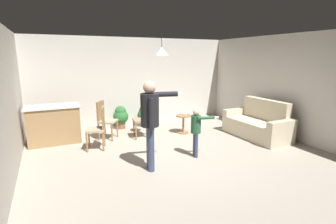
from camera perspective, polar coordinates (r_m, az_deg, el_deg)
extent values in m
plane|color=#9E9384|center=(5.73, 2.92, -9.67)|extent=(7.68, 7.68, 0.00)
cube|color=beige|center=(8.32, -7.47, 6.69)|extent=(6.40, 0.10, 2.70)
cube|color=beige|center=(4.80, -32.93, 0.81)|extent=(0.10, 6.40, 2.70)
cube|color=beige|center=(7.44, 25.45, 4.97)|extent=(0.10, 6.40, 2.70)
cube|color=beige|center=(7.34, 18.81, -3.55)|extent=(0.89, 1.46, 0.45)
cube|color=beige|center=(7.46, 20.84, 0.50)|extent=(0.24, 1.44, 0.55)
cube|color=beige|center=(6.80, 23.70, -4.38)|extent=(0.85, 0.20, 0.63)
cube|color=beige|center=(7.88, 14.70, -1.55)|extent=(0.85, 0.20, 0.63)
cylinder|color=olive|center=(7.13, 25.13, -6.16)|extent=(0.05, 0.05, 0.06)
cylinder|color=olive|center=(8.16, 16.36, -3.25)|extent=(0.05, 0.05, 0.06)
cylinder|color=olive|center=(6.65, 21.61, -7.14)|extent=(0.05, 0.05, 0.06)
cylinder|color=olive|center=(7.74, 12.81, -3.88)|extent=(0.05, 0.05, 0.06)
cube|color=#99754C|center=(7.02, -23.86, -2.71)|extent=(1.20, 0.60, 0.91)
cube|color=beige|center=(6.92, -24.19, 1.10)|extent=(1.26, 0.66, 0.04)
cylinder|color=olive|center=(7.25, 3.41, -0.80)|extent=(0.44, 0.44, 0.03)
cylinder|color=olive|center=(7.32, 3.39, -2.78)|extent=(0.06, 0.06, 0.49)
cylinder|color=olive|center=(7.38, 3.37, -4.51)|extent=(0.31, 0.31, 0.03)
cylinder|color=#384260|center=(5.05, -4.08, -7.55)|extent=(0.13, 0.13, 0.86)
cylinder|color=#384260|center=(4.88, -3.77, -8.25)|extent=(0.13, 0.13, 0.86)
cylinder|color=black|center=(4.77, -4.05, 0.44)|extent=(0.34, 0.34, 0.61)
sphere|color=#D8AD8C|center=(4.70, -4.13, 5.48)|extent=(0.23, 0.23, 0.23)
cylinder|color=black|center=(4.96, -1.14, 3.94)|extent=(0.58, 0.23, 0.10)
cube|color=white|center=(5.03, 2.41, 4.04)|extent=(0.13, 0.06, 0.04)
cylinder|color=black|center=(4.58, -3.69, -0.43)|extent=(0.10, 0.10, 0.57)
cylinder|color=#384260|center=(5.70, 5.91, -7.00)|extent=(0.08, 0.08, 0.53)
cylinder|color=#384260|center=(5.60, 6.23, -7.36)|extent=(0.08, 0.08, 0.53)
cylinder|color=#265938|center=(5.51, 6.17, -2.69)|extent=(0.21, 0.21, 0.38)
sphere|color=#D8AD8C|center=(5.45, 6.24, -0.03)|extent=(0.14, 0.14, 0.14)
cylinder|color=#265938|center=(5.63, 5.81, -2.57)|extent=(0.06, 0.06, 0.36)
cylinder|color=#265938|center=(5.41, 8.39, -1.29)|extent=(0.36, 0.15, 0.06)
cube|color=white|center=(5.48, 10.45, -1.19)|extent=(0.13, 0.07, 0.04)
cylinder|color=olive|center=(6.83, -4.06, -4.05)|extent=(0.04, 0.04, 0.45)
cylinder|color=olive|center=(7.17, -4.71, -3.28)|extent=(0.04, 0.04, 0.45)
cylinder|color=olive|center=(6.77, -7.04, -4.28)|extent=(0.04, 0.04, 0.45)
cylinder|color=olive|center=(7.11, -7.55, -3.49)|extent=(0.04, 0.04, 0.45)
cube|color=#997F60|center=(6.90, -5.89, -1.77)|extent=(0.48, 0.48, 0.05)
cube|color=olive|center=(6.88, -4.38, 0.56)|extent=(0.09, 0.38, 0.50)
cylinder|color=olive|center=(6.11, -14.09, -6.39)|extent=(0.04, 0.04, 0.45)
cylinder|color=olive|center=(6.45, -13.85, -5.38)|extent=(0.04, 0.04, 0.45)
cylinder|color=olive|center=(6.15, -17.45, -6.46)|extent=(0.04, 0.04, 0.45)
cylinder|color=olive|center=(6.49, -17.04, -5.46)|extent=(0.04, 0.04, 0.45)
cube|color=tan|center=(6.23, -15.74, -3.72)|extent=(0.52, 0.52, 0.05)
cube|color=olive|center=(6.14, -14.12, -1.20)|extent=(0.14, 0.37, 0.50)
cylinder|color=olive|center=(7.21, -13.77, -3.51)|extent=(0.04, 0.04, 0.45)
cylinder|color=olive|center=(6.90, -15.01, -4.29)|extent=(0.04, 0.04, 0.45)
cylinder|color=olive|center=(7.07, -11.11, -3.70)|extent=(0.04, 0.04, 0.45)
cylinder|color=olive|center=(6.75, -12.26, -4.51)|extent=(0.04, 0.04, 0.45)
cube|color=tan|center=(6.92, -13.14, -2.00)|extent=(0.59, 0.59, 0.05)
cube|color=olive|center=(6.94, -14.68, 0.29)|extent=(0.26, 0.33, 0.50)
cylinder|color=brown|center=(7.93, -10.31, -2.83)|extent=(0.26, 0.26, 0.21)
sphere|color=#2D6B33|center=(7.87, -10.39, -0.99)|extent=(0.45, 0.45, 0.45)
sphere|color=#2D6B33|center=(7.83, -10.43, 0.13)|extent=(0.34, 0.34, 0.34)
cylinder|color=#B7B2AD|center=(8.09, -5.23, -2.42)|extent=(0.25, 0.25, 0.19)
sphere|color=#2D6B33|center=(8.04, -5.26, -0.73)|extent=(0.42, 0.42, 0.42)
sphere|color=#2D6B33|center=(8.00, -5.29, 0.31)|extent=(0.32, 0.32, 0.32)
cube|color=white|center=(7.29, 3.60, -0.47)|extent=(0.09, 0.13, 0.04)
cone|color=silver|center=(6.42, -1.40, 13.23)|extent=(0.32, 0.32, 0.20)
cylinder|color=black|center=(6.43, -1.41, 15.64)|extent=(0.01, 0.01, 0.36)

